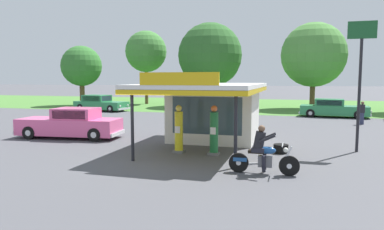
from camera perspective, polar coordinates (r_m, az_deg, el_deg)
ground_plane at (r=13.55m, az=-7.40°, el=-7.18°), size 300.00×300.00×0.00m
grass_verge_strip at (r=42.53m, az=9.01°, el=1.65°), size 120.00×24.00×0.01m
service_station_kiosk at (r=17.10m, az=3.26°, el=1.22°), size 4.74×7.60×3.26m
gas_pump_nearside at (r=14.63m, az=-2.14°, el=-2.58°), size 0.44×0.44×1.97m
gas_pump_offside at (r=14.23m, az=3.55°, el=-2.79°), size 0.44×0.44×1.99m
motorcycle_with_rider at (r=11.60m, az=11.26°, el=-6.15°), size 2.23×0.70×1.58m
featured_classic_sedan at (r=19.36m, az=-18.92°, el=-1.41°), size 5.52×2.29×1.55m
parked_car_second_row_spare at (r=35.09m, az=-14.55°, el=1.80°), size 5.67×2.69×1.51m
parked_car_back_row_far_right at (r=31.87m, az=3.58°, el=1.65°), size 5.17×2.51×1.59m
parked_car_back_row_centre_left at (r=30.50m, az=21.73°, el=0.94°), size 5.44×2.33×1.44m
bystander_leaning_by_kiosk at (r=26.24m, az=25.67°, el=0.38°), size 0.34×0.34×1.56m
tree_oak_far_left at (r=37.95m, az=18.96°, el=9.12°), size 6.42×6.42×8.66m
tree_oak_right at (r=43.78m, az=-7.52°, el=9.97°), size 4.97×4.97×8.83m
tree_oak_far_right at (r=40.25m, az=3.23°, el=9.32°), size 7.12×7.12×9.25m
tree_oak_centre at (r=42.82m, az=-17.35°, el=7.50°), size 4.59×4.59×6.81m
roadside_pole_sign at (r=16.16m, az=25.47°, el=7.31°), size 1.10×0.12×5.36m
spare_tire_stack at (r=15.09m, az=14.09°, el=-5.27°), size 0.60×0.60×0.36m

